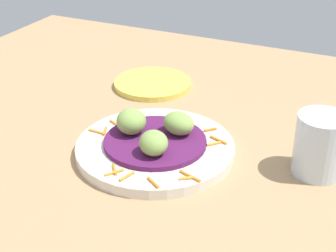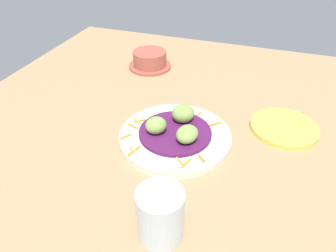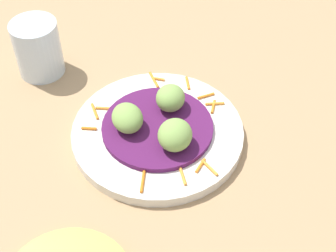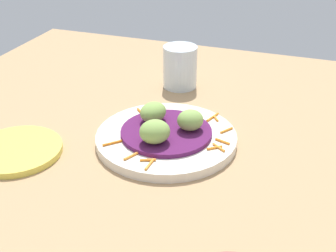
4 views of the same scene
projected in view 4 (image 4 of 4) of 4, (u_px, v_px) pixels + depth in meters
table_surface at (162, 161)px, 75.88cm from camera, size 110.00×110.00×2.00cm
main_plate at (166, 138)px, 78.76cm from camera, size 24.27×24.27×1.63cm
cabbage_bed at (166, 132)px, 78.17cm from camera, size 15.68×15.68×0.78cm
carrot_garnish at (177, 134)px, 77.94cm from camera, size 19.73×21.54×0.40cm
guac_scoop_left at (153, 112)px, 80.09cm from camera, size 5.62×6.17×3.47cm
guac_scoop_center at (155, 131)px, 73.82cm from camera, size 6.80×6.72×3.87cm
guac_scoop_right at (190, 120)px, 77.39cm from camera, size 6.14×6.08×3.58cm
side_plate_small at (16, 150)px, 75.78cm from camera, size 15.12×15.12×1.09cm
water_glass at (180, 67)px, 97.76cm from camera, size 7.29×7.29×9.04cm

